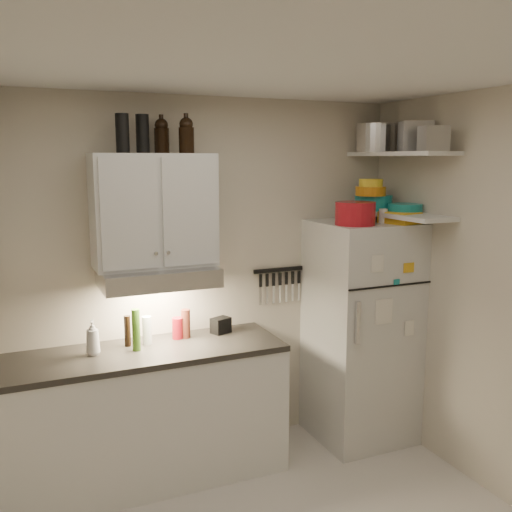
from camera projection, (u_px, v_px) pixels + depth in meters
name	position (u px, v px, depth m)	size (l,w,h in m)	color
ceiling	(285.00, 58.00, 2.56)	(3.20, 3.00, 0.02)	white
back_wall	(191.00, 279.00, 4.14)	(3.20, 0.02, 2.60)	beige
base_cabinet	(128.00, 421.00, 3.79)	(2.10, 0.60, 0.88)	silver
countertop	(125.00, 355.00, 3.71)	(2.10, 0.62, 0.04)	#2B2925
upper_cabinet	(154.00, 211.00, 3.78)	(0.80, 0.33, 0.75)	silver
range_hood	(158.00, 277.00, 3.79)	(0.76, 0.46, 0.12)	silver
fridge	(361.00, 331.00, 4.40)	(0.70, 0.68, 1.70)	silver
shelf_hi	(401.00, 154.00, 4.13)	(0.30, 0.95, 0.03)	silver
shelf_lo	(398.00, 214.00, 4.20)	(0.30, 0.95, 0.03)	silver
knife_strip	(279.00, 270.00, 4.39)	(0.42, 0.02, 0.03)	black
dutch_oven	(355.00, 213.00, 4.03)	(0.28, 0.28, 0.16)	maroon
book_stack	(400.00, 218.00, 4.14)	(0.20, 0.25, 0.08)	gold
spice_jar	(383.00, 216.00, 4.16)	(0.06, 0.06, 0.10)	silver
stock_pot	(376.00, 138.00, 4.33)	(0.30, 0.30, 0.21)	silver
tin_a	(415.00, 137.00, 4.04)	(0.21, 0.19, 0.21)	#AAAAAD
tin_b	(434.00, 138.00, 3.74)	(0.16, 0.16, 0.16)	#AAAAAD
bowl_teal	(373.00, 203.00, 4.37)	(0.29, 0.29, 0.11)	teal
bowl_orange	(371.00, 191.00, 4.29)	(0.23, 0.23, 0.07)	#C27612
bowl_yellow	(371.00, 183.00, 4.28)	(0.18, 0.18, 0.06)	yellow
plates	(405.00, 208.00, 4.20)	(0.25, 0.25, 0.06)	teal
growler_a	(162.00, 135.00, 3.78)	(0.10, 0.10, 0.23)	black
growler_b	(186.00, 135.00, 3.73)	(0.10, 0.10, 0.24)	black
thermos_a	(143.00, 134.00, 3.66)	(0.08, 0.08, 0.25)	black
thermos_b	(122.00, 133.00, 3.54)	(0.08, 0.08, 0.24)	black
soap_bottle	(93.00, 335.00, 3.65)	(0.10, 0.10, 0.26)	silver
pepper_mill	(186.00, 324.00, 4.00)	(0.06, 0.06, 0.20)	#58271A
oil_bottle	(136.00, 330.00, 3.73)	(0.05, 0.05, 0.28)	#396619
vinegar_bottle	(128.00, 331.00, 3.82)	(0.04, 0.04, 0.21)	black
clear_bottle	(147.00, 330.00, 3.87)	(0.06, 0.06, 0.19)	silver
red_jar	(177.00, 328.00, 3.98)	(0.08, 0.08, 0.15)	maroon
caddy	(221.00, 325.00, 4.12)	(0.13, 0.09, 0.11)	black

